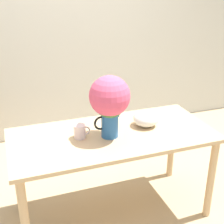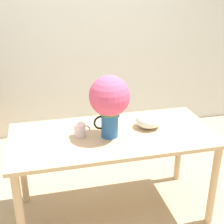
# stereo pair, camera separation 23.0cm
# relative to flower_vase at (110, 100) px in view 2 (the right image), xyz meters

# --- Properties ---
(ground_plane) EXTENTS (12.00, 12.00, 0.00)m
(ground_plane) POSITION_rel_flower_vase_xyz_m (0.12, 0.04, -1.04)
(ground_plane) COLOR tan
(wall_back) EXTENTS (8.00, 0.05, 2.60)m
(wall_back) POSITION_rel_flower_vase_xyz_m (0.12, 1.68, 0.26)
(wall_back) COLOR silver
(wall_back) RESTS_ON ground_plane
(table) EXTENTS (1.58, 0.75, 0.75)m
(table) POSITION_rel_flower_vase_xyz_m (0.04, 0.03, -0.39)
(table) COLOR tan
(table) RESTS_ON ground_plane
(flower_vase) EXTENTS (0.30, 0.30, 0.48)m
(flower_vase) POSITION_rel_flower_vase_xyz_m (0.00, 0.00, 0.00)
(flower_vase) COLOR #235B9E
(flower_vase) RESTS_ON table
(coffee_mug) EXTENTS (0.13, 0.09, 0.10)m
(coffee_mug) POSITION_rel_flower_vase_xyz_m (-0.22, 0.05, -0.24)
(coffee_mug) COLOR silver
(coffee_mug) RESTS_ON table
(white_bowl) EXTENTS (0.20, 0.20, 0.12)m
(white_bowl) POSITION_rel_flower_vase_xyz_m (0.34, 0.08, -0.23)
(white_bowl) COLOR silver
(white_bowl) RESTS_ON table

